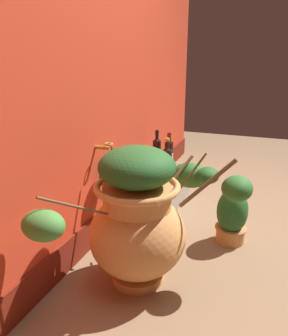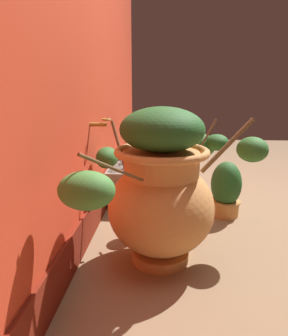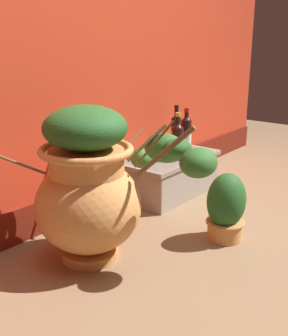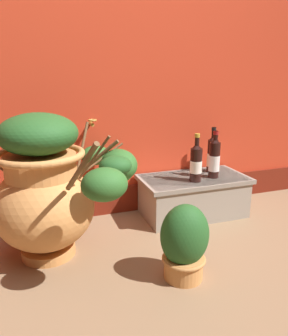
# 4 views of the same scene
# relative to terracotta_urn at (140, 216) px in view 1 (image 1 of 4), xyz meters

# --- Properties ---
(ground_plane) EXTENTS (7.00, 7.00, 0.00)m
(ground_plane) POSITION_rel_terracotta_urn_xyz_m (0.47, -0.66, -0.40)
(ground_plane) COLOR #896B4C
(back_wall) EXTENTS (4.40, 0.33, 2.60)m
(back_wall) POSITION_rel_terracotta_urn_xyz_m (0.47, 0.54, 0.89)
(back_wall) COLOR red
(back_wall) RESTS_ON ground_plane
(terracotta_urn) EXTENTS (1.05, 0.98, 0.80)m
(terracotta_urn) POSITION_rel_terracotta_urn_xyz_m (0.00, 0.00, 0.00)
(terracotta_urn) COLOR #D68E4C
(terracotta_urn) RESTS_ON ground_plane
(stone_ledge) EXTENTS (0.76, 0.40, 0.28)m
(stone_ledge) POSITION_rel_terracotta_urn_xyz_m (1.00, 0.23, -0.24)
(stone_ledge) COLOR #9E9384
(stone_ledge) RESTS_ON ground_plane
(wine_bottle_left) EXTENTS (0.08, 0.08, 0.33)m
(wine_bottle_left) POSITION_rel_terracotta_urn_xyz_m (0.97, 0.14, 0.02)
(wine_bottle_left) COLOR black
(wine_bottle_left) RESTS_ON stone_ledge
(wine_bottle_middle) EXTENTS (0.08, 0.08, 0.33)m
(wine_bottle_middle) POSITION_rel_terracotta_urn_xyz_m (1.19, 0.31, 0.02)
(wine_bottle_middle) COLOR black
(wine_bottle_middle) RESTS_ON stone_ledge
(wine_bottle_right) EXTENTS (0.08, 0.08, 0.33)m
(wine_bottle_right) POSITION_rel_terracotta_urn_xyz_m (1.13, 0.18, 0.02)
(wine_bottle_right) COLOR black
(wine_bottle_right) RESTS_ON stone_ledge
(potted_shrub) EXTENTS (0.24, 0.22, 0.39)m
(potted_shrub) POSITION_rel_terracotta_urn_xyz_m (0.61, -0.44, -0.21)
(potted_shrub) COLOR #D68E4C
(potted_shrub) RESTS_ON ground_plane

